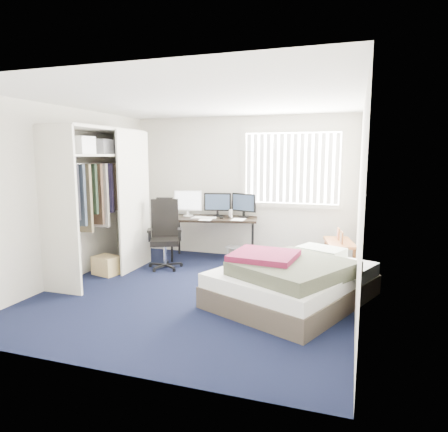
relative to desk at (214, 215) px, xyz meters
name	(u,v)px	position (x,y,z in m)	size (l,w,h in m)	color
ground	(198,292)	(0.39, -1.76, -0.77)	(4.20, 4.20, 0.00)	black
room_shell	(197,180)	(0.39, -1.76, 0.74)	(4.20, 4.20, 4.20)	silver
window_assembly	(292,168)	(1.29, 0.29, 0.83)	(1.72, 0.09, 1.32)	white
closet	(100,187)	(-1.28, -1.49, 0.58)	(0.64, 1.84, 2.22)	beige
desk	(214,215)	(0.00, 0.00, 0.00)	(1.62, 1.00, 1.20)	black
office_chair	(165,241)	(-0.58, -0.77, -0.34)	(0.70, 0.70, 1.14)	black
footstool	(235,249)	(0.35, 0.09, -0.60)	(0.32, 0.29, 0.22)	white
nightstand	(339,245)	(2.15, -0.37, -0.31)	(0.53, 0.83, 0.71)	brown
bed	(292,280)	(1.64, -1.71, -0.49)	(2.14, 2.40, 0.65)	#40372E
pine_box	(107,265)	(-1.26, -1.44, -0.63)	(0.38, 0.29, 0.29)	tan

